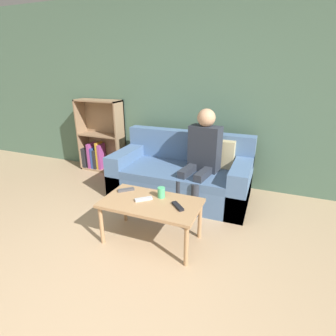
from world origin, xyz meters
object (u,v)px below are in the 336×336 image
(coffee_table, at_px, (151,206))
(tv_remote_1, at_px, (144,199))
(bookshelf, at_px, (100,142))
(cup_near, at_px, (161,192))
(person_adult, at_px, (202,151))
(tv_remote_0, at_px, (178,206))
(couch, at_px, (182,176))
(tv_remote_2, at_px, (126,190))

(coffee_table, bearing_deg, tv_remote_1, 178.39)
(bookshelf, relative_size, cup_near, 11.11)
(person_adult, xyz_separation_m, tv_remote_0, (0.04, -1.01, -0.24))
(couch, height_order, tv_remote_1, couch)
(coffee_table, distance_m, tv_remote_0, 0.28)
(tv_remote_2, bearing_deg, bookshelf, -178.40)
(bookshelf, distance_m, cup_near, 2.22)
(person_adult, relative_size, tv_remote_2, 7.47)
(tv_remote_0, height_order, tv_remote_1, same)
(tv_remote_1, bearing_deg, couch, 137.73)
(tv_remote_2, bearing_deg, coffee_table, 29.03)
(bookshelf, bearing_deg, tv_remote_0, -38.29)
(cup_near, bearing_deg, couch, 96.53)
(bookshelf, xyz_separation_m, tv_remote_0, (1.94, -1.53, -0.02))
(cup_near, xyz_separation_m, tv_remote_1, (-0.14, -0.12, -0.04))
(person_adult, relative_size, tv_remote_0, 7.65)
(tv_remote_1, bearing_deg, tv_remote_2, -155.04)
(coffee_table, distance_m, tv_remote_2, 0.37)
(tv_remote_0, bearing_deg, couch, 61.14)
(coffee_table, xyz_separation_m, tv_remote_0, (0.28, -0.01, 0.06))
(cup_near, relative_size, tv_remote_2, 0.66)
(bookshelf, relative_size, coffee_table, 1.23)
(tv_remote_0, height_order, tv_remote_2, same)
(bookshelf, relative_size, person_adult, 0.99)
(tv_remote_1, distance_m, tv_remote_2, 0.29)
(bookshelf, distance_m, person_adult, 1.97)
(cup_near, height_order, tv_remote_1, cup_near)
(coffee_table, bearing_deg, bookshelf, 137.48)
(bookshelf, height_order, cup_near, bookshelf)
(couch, height_order, cup_near, couch)
(cup_near, distance_m, tv_remote_1, 0.19)
(person_adult, height_order, tv_remote_0, person_adult)
(coffee_table, distance_m, person_adult, 1.08)
(couch, distance_m, tv_remote_2, 1.02)
(tv_remote_0, distance_m, tv_remote_2, 0.63)
(couch, xyz_separation_m, coffee_table, (0.05, -1.08, 0.11))
(tv_remote_0, relative_size, tv_remote_2, 0.98)
(coffee_table, relative_size, person_adult, 0.80)
(bookshelf, bearing_deg, tv_remote_1, -43.88)
(bookshelf, height_order, coffee_table, bookshelf)
(coffee_table, distance_m, tv_remote_1, 0.10)
(person_adult, bearing_deg, tv_remote_2, -113.72)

